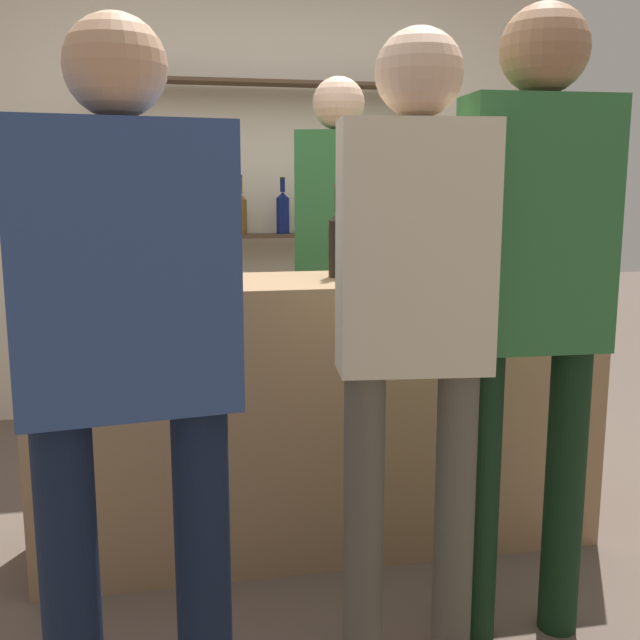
{
  "coord_description": "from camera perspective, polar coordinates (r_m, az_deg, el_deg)",
  "views": [
    {
      "loc": [
        -0.53,
        -2.63,
        1.33
      ],
      "look_at": [
        0.0,
        0.0,
        0.85
      ],
      "focal_mm": 42.0,
      "sensor_mm": 36.0,
      "label": 1
    }
  ],
  "objects": [
    {
      "name": "bar_counter",
      "position": [
        2.81,
        0.0,
        -7.05
      ],
      "size": [
        2.03,
        0.53,
        1.0
      ],
      "primitive_type": "cube",
      "color": "#997551",
      "rests_on": "ground_plane"
    },
    {
      "name": "ice_bucket",
      "position": [
        2.91,
        8.7,
        5.8
      ],
      "size": [
        0.22,
        0.22,
        0.23
      ],
      "color": "#846647",
      "rests_on": "bar_counter"
    },
    {
      "name": "server_behind_counter",
      "position": [
        3.54,
        1.37,
        6.6
      ],
      "size": [
        0.42,
        0.29,
        1.82
      ],
      "rotation": [
        0.0,
        0.0,
        -1.92
      ],
      "color": "black",
      "rests_on": "ground_plane"
    },
    {
      "name": "customer_left",
      "position": [
        1.75,
        -14.43,
        -1.52
      ],
      "size": [
        0.51,
        0.28,
        1.69
      ],
      "rotation": [
        0.0,
        0.0,
        1.71
      ],
      "color": "#121C33",
      "rests_on": "ground_plane"
    },
    {
      "name": "customer_center",
      "position": [
        2.01,
        7.18,
        1.58
      ],
      "size": [
        0.42,
        0.23,
        1.73
      ],
      "rotation": [
        0.0,
        0.0,
        1.46
      ],
      "color": "#575347",
      "rests_on": "ground_plane"
    },
    {
      "name": "wine_glass",
      "position": [
        2.69,
        -6.89,
        5.48
      ],
      "size": [
        0.07,
        0.07,
        0.16
      ],
      "color": "silver",
      "rests_on": "bar_counter"
    },
    {
      "name": "customer_right",
      "position": [
        2.17,
        15.93,
        3.28
      ],
      "size": [
        0.42,
        0.24,
        1.81
      ],
      "rotation": [
        0.0,
        0.0,
        1.53
      ],
      "color": "black",
      "rests_on": "ground_plane"
    },
    {
      "name": "counter_bottle_0",
      "position": [
        2.92,
        16.05,
        5.85
      ],
      "size": [
        0.08,
        0.08,
        0.35
      ],
      "color": "silver",
      "rests_on": "bar_counter"
    },
    {
      "name": "back_shelf",
      "position": [
        4.35,
        -4.53,
        8.84
      ],
      "size": [
        1.73,
        0.18,
        1.91
      ],
      "color": "#4C3828",
      "rests_on": "ground_plane"
    },
    {
      "name": "counter_bottle_2",
      "position": [
        2.75,
        1.39,
        5.95
      ],
      "size": [
        0.07,
        0.07,
        0.34
      ],
      "color": "black",
      "rests_on": "bar_counter"
    },
    {
      "name": "cork_jar",
      "position": [
        2.7,
        -16.32,
        4.36
      ],
      "size": [
        0.13,
        0.13,
        0.16
      ],
      "color": "silver",
      "rests_on": "bar_counter"
    },
    {
      "name": "counter_bottle_1",
      "position": [
        2.59,
        -10.38,
        5.71
      ],
      "size": [
        0.08,
        0.08,
        0.35
      ],
      "color": "brown",
      "rests_on": "bar_counter"
    },
    {
      "name": "back_wall",
      "position": [
        4.53,
        -4.79,
        10.97
      ],
      "size": [
        3.63,
        0.12,
        2.8
      ],
      "primitive_type": "cube",
      "color": "beige",
      "rests_on": "ground_plane"
    },
    {
      "name": "ground_plane",
      "position": [
        2.99,
        0.0,
        -16.24
      ],
      "size": [
        16.0,
        16.0,
        0.0
      ],
      "primitive_type": "plane",
      "color": "brown"
    }
  ]
}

